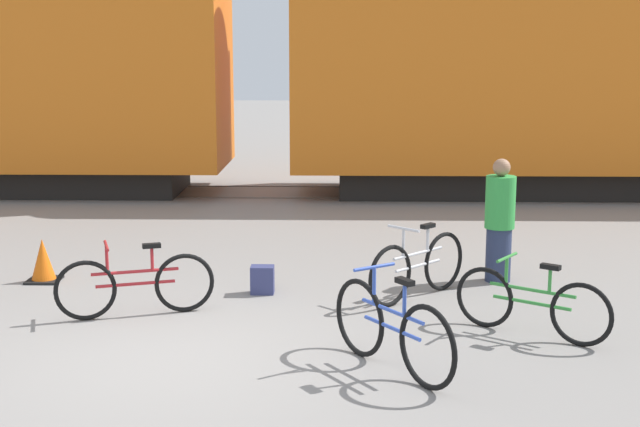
{
  "coord_description": "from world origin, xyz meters",
  "views": [
    {
      "loc": [
        1.63,
        -8.11,
        2.97
      ],
      "look_at": [
        1.4,
        1.71,
        1.1
      ],
      "focal_mm": 50.0,
      "sensor_mm": 36.0,
      "label": 1
    }
  ],
  "objects": [
    {
      "name": "ground_plane",
      "position": [
        0.0,
        0.0,
        0.0
      ],
      "size": [
        80.0,
        80.0,
        0.0
      ],
      "primitive_type": "plane",
      "color": "gray"
    },
    {
      "name": "freight_train",
      "position": [
        0.0,
        9.79,
        3.0
      ],
      "size": [
        24.62,
        2.8,
        5.65
      ],
      "color": "black",
      "rests_on": "ground_plane"
    },
    {
      "name": "rail_near",
      "position": [
        0.0,
        9.07,
        0.01
      ],
      "size": [
        36.62,
        0.07,
        0.01
      ],
      "primitive_type": "cube",
      "color": "#4C4238",
      "rests_on": "ground_plane"
    },
    {
      "name": "rail_far",
      "position": [
        0.0,
        10.51,
        0.01
      ],
      "size": [
        36.62,
        0.07,
        0.01
      ],
      "primitive_type": "cube",
      "color": "#4C4238",
      "rests_on": "ground_plane"
    },
    {
      "name": "bicycle_green",
      "position": [
        3.6,
        0.75,
        0.35
      ],
      "size": [
        1.43,
        1.02,
        0.81
      ],
      "color": "black",
      "rests_on": "ground_plane"
    },
    {
      "name": "bicycle_silver",
      "position": [
        2.55,
        2.13,
        0.38
      ],
      "size": [
        1.23,
        1.27,
        0.9
      ],
      "color": "black",
      "rests_on": "ground_plane"
    },
    {
      "name": "bicycle_maroon",
      "position": [
        -0.63,
        1.35,
        0.36
      ],
      "size": [
        1.68,
        0.62,
        0.83
      ],
      "color": "black",
      "rests_on": "ground_plane"
    },
    {
      "name": "bicycle_blue",
      "position": [
        2.11,
        -0.29,
        0.4
      ],
      "size": [
        1.04,
        1.49,
        0.95
      ],
      "color": "black",
      "rests_on": "ground_plane"
    },
    {
      "name": "person_in_green",
      "position": [
        3.64,
        2.93,
        0.77
      ],
      "size": [
        0.38,
        0.38,
        1.57
      ],
      "rotation": [
        0.0,
        0.0,
        0.18
      ],
      "color": "#283351",
      "rests_on": "ground_plane"
    },
    {
      "name": "backpack",
      "position": [
        0.69,
        2.29,
        0.17
      ],
      "size": [
        0.28,
        0.2,
        0.34
      ],
      "color": "navy",
      "rests_on": "ground_plane"
    },
    {
      "name": "traffic_cone",
      "position": [
        -2.14,
        2.79,
        0.25
      ],
      "size": [
        0.4,
        0.4,
        0.55
      ],
      "color": "black",
      "rests_on": "ground_plane"
    }
  ]
}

